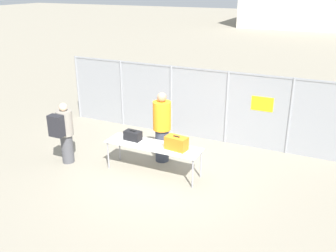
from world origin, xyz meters
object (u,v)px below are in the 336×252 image
(security_worker_near, at_px, (162,126))
(utility_trailer, at_px, (289,119))
(inspection_table, at_px, (153,147))
(traveler_hooded, at_px, (64,131))
(suitcase_black, at_px, (133,135))
(suitcase_orange, at_px, (176,143))

(security_worker_near, xyz_separation_m, utility_trailer, (2.72, 3.50, -0.53))
(inspection_table, xyz_separation_m, traveler_hooded, (-2.30, -0.48, 0.19))
(suitcase_black, bearing_deg, suitcase_orange, -2.63)
(inspection_table, distance_m, traveler_hooded, 2.36)
(security_worker_near, distance_m, utility_trailer, 4.46)
(suitcase_black, bearing_deg, utility_trailer, 52.19)
(traveler_hooded, bearing_deg, security_worker_near, 28.12)
(suitcase_orange, bearing_deg, traveler_hooded, -170.43)
(suitcase_black, relative_size, traveler_hooded, 0.27)
(security_worker_near, bearing_deg, suitcase_black, 47.43)
(suitcase_orange, bearing_deg, inspection_table, -179.28)
(suitcase_black, relative_size, suitcase_orange, 0.79)
(traveler_hooded, relative_size, utility_trailer, 0.37)
(suitcase_orange, xyz_separation_m, traveler_hooded, (-2.91, -0.49, -0.02))
(utility_trailer, bearing_deg, security_worker_near, -127.88)
(inspection_table, relative_size, suitcase_orange, 4.39)
(suitcase_orange, relative_size, utility_trailer, 0.12)
(suitcase_orange, xyz_separation_m, security_worker_near, (-0.72, 0.70, 0.05))
(suitcase_orange, xyz_separation_m, utility_trailer, (2.00, 4.20, -0.47))
(security_worker_near, bearing_deg, suitcase_orange, 130.53)
(traveler_hooded, bearing_deg, inspection_table, 11.49)
(inspection_table, relative_size, traveler_hooded, 1.48)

